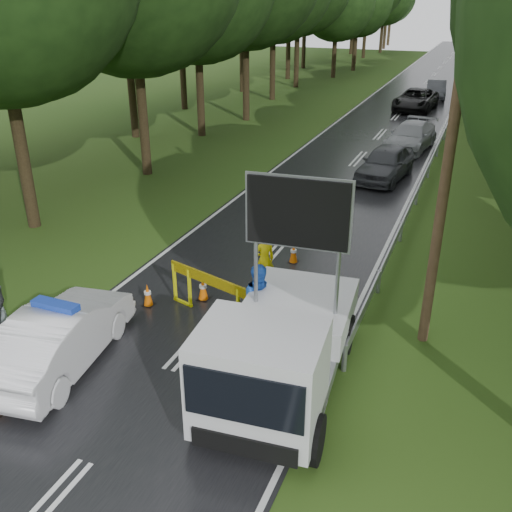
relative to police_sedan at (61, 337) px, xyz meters
The scene contains 19 objects.
ground 3.27m from the police_sedan, 42.68° to the left, with size 160.00×160.00×0.00m, color #2B4E16.
road 32.25m from the police_sedan, 85.83° to the left, with size 7.00×140.00×0.02m, color black.
guardrail 32.40m from the police_sedan, 79.25° to the left, with size 0.12×60.06×0.70m.
utility_pole_near 9.64m from the police_sedan, 28.88° to the left, with size 1.40×0.24×10.00m.
utility_pole_mid 31.39m from the police_sedan, 75.96° to the left, with size 1.40×0.24×10.00m.
utility_pole_far 56.83m from the police_sedan, 82.35° to the left, with size 1.40×0.24×10.00m.
police_sedan is the anchor object (origin of this frame).
work_truck 5.03m from the police_sedan, ahead, with size 2.88×5.70×4.40m.
barrier 3.90m from the police_sedan, 54.13° to the left, with size 2.87×0.93×1.23m.
officer 6.01m from the police_sedan, 61.14° to the left, with size 0.63×0.41×1.72m, color yellow.
civilian 4.66m from the police_sedan, 34.86° to the left, with size 0.98×0.76×2.02m, color #1B4DB5.
queue_car_first 17.68m from the police_sedan, 76.21° to the left, with size 1.81×4.49×1.53m, color #393B40.
queue_car_second 23.60m from the police_sedan, 79.02° to the left, with size 2.01×4.94×1.43m, color #97999E.
queue_car_third 35.04m from the police_sedan, 84.78° to the left, with size 2.52×5.47×1.52m, color black.
queue_car_fourth 41.14m from the police_sedan, 84.41° to the left, with size 1.47×4.20×1.39m, color #46484F.
cone_center 4.26m from the police_sedan, 67.90° to the left, with size 0.33×0.33×0.70m.
cone_far 7.84m from the police_sedan, 66.16° to the left, with size 0.32×0.32×0.67m.
cone_left_mid 3.12m from the police_sedan, 83.64° to the left, with size 0.31×0.31×0.66m.
cone_right 6.15m from the police_sedan, 36.64° to the left, with size 0.37×0.37×0.78m.
Camera 1 is at (5.82, -10.64, 7.82)m, focal length 40.00 mm.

